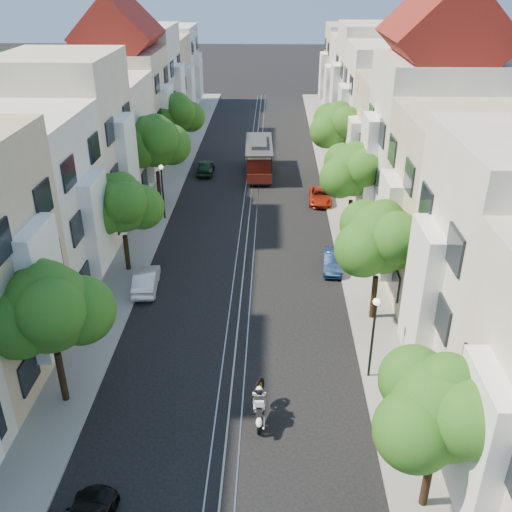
# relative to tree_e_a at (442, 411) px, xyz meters

# --- Properties ---
(ground) EXTENTS (200.00, 200.00, 0.00)m
(ground) POSITION_rel_tree_e_a_xyz_m (-7.26, 31.02, -4.40)
(ground) COLOR black
(ground) RESTS_ON ground
(sidewalk_east) EXTENTS (2.50, 80.00, 0.12)m
(sidewalk_east) POSITION_rel_tree_e_a_xyz_m (-0.01, 31.02, -4.34)
(sidewalk_east) COLOR gray
(sidewalk_east) RESTS_ON ground
(sidewalk_west) EXTENTS (2.50, 80.00, 0.12)m
(sidewalk_west) POSITION_rel_tree_e_a_xyz_m (-14.51, 31.02, -4.34)
(sidewalk_west) COLOR gray
(sidewalk_west) RESTS_ON ground
(rail_left) EXTENTS (0.06, 80.00, 0.02)m
(rail_left) POSITION_rel_tree_e_a_xyz_m (-7.81, 31.02, -4.39)
(rail_left) COLOR gray
(rail_left) RESTS_ON ground
(rail_slot) EXTENTS (0.06, 80.00, 0.02)m
(rail_slot) POSITION_rel_tree_e_a_xyz_m (-7.26, 31.02, -4.39)
(rail_slot) COLOR gray
(rail_slot) RESTS_ON ground
(rail_right) EXTENTS (0.06, 80.00, 0.02)m
(rail_right) POSITION_rel_tree_e_a_xyz_m (-6.71, 31.02, -4.39)
(rail_right) COLOR gray
(rail_right) RESTS_ON ground
(lane_line) EXTENTS (0.08, 80.00, 0.01)m
(lane_line) POSITION_rel_tree_e_a_xyz_m (-7.26, 31.02, -4.40)
(lane_line) COLOR tan
(lane_line) RESTS_ON ground
(townhouses_east) EXTENTS (7.75, 72.00, 12.00)m
(townhouses_east) POSITION_rel_tree_e_a_xyz_m (4.61, 30.94, 0.79)
(townhouses_east) COLOR beige
(townhouses_east) RESTS_ON ground
(townhouses_west) EXTENTS (7.75, 72.00, 11.76)m
(townhouses_west) POSITION_rel_tree_e_a_xyz_m (-19.13, 30.94, 0.68)
(townhouses_west) COLOR silver
(townhouses_west) RESTS_ON ground
(tree_e_a) EXTENTS (4.72, 3.87, 6.27)m
(tree_e_a) POSITION_rel_tree_e_a_xyz_m (0.00, 0.00, 0.00)
(tree_e_a) COLOR black
(tree_e_a) RESTS_ON ground
(tree_e_b) EXTENTS (4.93, 4.08, 6.68)m
(tree_e_b) POSITION_rel_tree_e_a_xyz_m (0.00, 12.00, 0.34)
(tree_e_b) COLOR black
(tree_e_b) RESTS_ON ground
(tree_e_c) EXTENTS (4.84, 3.99, 6.52)m
(tree_e_c) POSITION_rel_tree_e_a_xyz_m (0.00, 23.00, 0.20)
(tree_e_c) COLOR black
(tree_e_c) RESTS_ON ground
(tree_e_d) EXTENTS (5.01, 4.16, 6.85)m
(tree_e_d) POSITION_rel_tree_e_a_xyz_m (0.00, 34.00, 0.47)
(tree_e_d) COLOR black
(tree_e_d) RESTS_ON ground
(tree_w_a) EXTENTS (4.93, 4.08, 6.68)m
(tree_w_a) POSITION_rel_tree_e_a_xyz_m (-14.40, 5.00, 0.34)
(tree_w_a) COLOR black
(tree_w_a) RESTS_ON ground
(tree_w_b) EXTENTS (4.72, 3.87, 6.27)m
(tree_w_b) POSITION_rel_tree_e_a_xyz_m (-14.40, 17.00, 0.00)
(tree_w_b) COLOR black
(tree_w_b) RESTS_ON ground
(tree_w_c) EXTENTS (5.13, 4.28, 7.09)m
(tree_w_c) POSITION_rel_tree_e_a_xyz_m (-14.40, 28.00, 0.67)
(tree_w_c) COLOR black
(tree_w_c) RESTS_ON ground
(tree_w_d) EXTENTS (4.84, 3.99, 6.52)m
(tree_w_d) POSITION_rel_tree_e_a_xyz_m (-14.40, 39.00, 0.20)
(tree_w_d) COLOR black
(tree_w_d) RESTS_ON ground
(lamp_east) EXTENTS (0.32, 0.32, 4.16)m
(lamp_east) POSITION_rel_tree_e_a_xyz_m (-0.96, 7.02, -1.55)
(lamp_east) COLOR black
(lamp_east) RESTS_ON ground
(lamp_west) EXTENTS (0.32, 0.32, 4.16)m
(lamp_west) POSITION_rel_tree_e_a_xyz_m (-13.56, 25.02, -1.55)
(lamp_west) COLOR black
(lamp_west) RESTS_ON ground
(sportbike_rider) EXTENTS (0.54, 2.35, 1.62)m
(sportbike_rider) POSITION_rel_tree_e_a_xyz_m (-5.96, 4.11, -3.51)
(sportbike_rider) COLOR black
(sportbike_rider) RESTS_ON ground
(cable_car) EXTENTS (2.60, 7.62, 2.90)m
(cable_car) POSITION_rel_tree_e_a_xyz_m (-6.76, 35.68, -2.68)
(cable_car) COLOR black
(cable_car) RESTS_ON ground
(parked_car_e_mid) EXTENTS (1.45, 3.44, 1.10)m
(parked_car_e_mid) POSITION_rel_tree_e_a_xyz_m (-1.66, 17.63, -3.85)
(parked_car_e_mid) COLOR #0C1B3C
(parked_car_e_mid) RESTS_ON ground
(parked_car_e_far) EXTENTS (1.99, 3.95, 1.07)m
(parked_car_e_far) POSITION_rel_tree_e_a_xyz_m (-1.66, 28.93, -3.86)
(parked_car_e_far) COLOR #9B220E
(parked_car_e_far) RESTS_ON ground
(parked_car_w_mid) EXTENTS (1.54, 3.74, 1.20)m
(parked_car_w_mid) POSITION_rel_tree_e_a_xyz_m (-12.86, 14.75, -3.80)
(parked_car_w_mid) COLOR silver
(parked_car_w_mid) RESTS_ON ground
(parked_car_w_far) EXTENTS (1.53, 3.69, 1.25)m
(parked_car_w_far) POSITION_rel_tree_e_a_xyz_m (-11.66, 35.69, -3.77)
(parked_car_w_far) COLOR black
(parked_car_w_far) RESTS_ON ground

